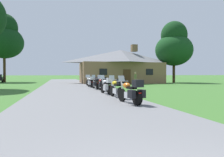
{
  "coord_description": "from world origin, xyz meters",
  "views": [
    {
      "loc": [
        -1.17,
        -1.55,
        1.43
      ],
      "look_at": [
        2.69,
        14.28,
        1.1
      ],
      "focal_mm": 34.73,
      "sensor_mm": 36.0,
      "label": 1
    }
  ],
  "objects_px": {
    "motorcycle_orange_nearest_to_camera": "(132,92)",
    "tree_left_far": "(4,38)",
    "motorcycle_yellow_second_in_row": "(117,88)",
    "motorcycle_white_sixth_in_row": "(91,82)",
    "motorcycle_white_third_in_row": "(107,86)",
    "motorcycle_white_farthest_in_row": "(90,81)",
    "tree_right_of_lodge": "(174,46)",
    "motorcycle_black_fifth_in_row": "(96,83)",
    "motorcycle_red_fourth_in_row": "(102,84)",
    "bystander_olive_shirt_near_lodge": "(135,78)"
  },
  "relations": [
    {
      "from": "motorcycle_yellow_second_in_row",
      "to": "tree_right_of_lodge",
      "type": "distance_m",
      "value": 26.18
    },
    {
      "from": "bystander_olive_shirt_near_lodge",
      "to": "tree_left_far",
      "type": "bearing_deg",
      "value": 86.8
    },
    {
      "from": "motorcycle_yellow_second_in_row",
      "to": "motorcycle_white_farthest_in_row",
      "type": "height_order",
      "value": "same"
    },
    {
      "from": "motorcycle_orange_nearest_to_camera",
      "to": "motorcycle_white_farthest_in_row",
      "type": "xyz_separation_m",
      "value": [
        0.15,
        15.34,
        0.0
      ]
    },
    {
      "from": "motorcycle_orange_nearest_to_camera",
      "to": "tree_right_of_lodge",
      "type": "distance_m",
      "value": 28.36
    },
    {
      "from": "motorcycle_red_fourth_in_row",
      "to": "motorcycle_white_sixth_in_row",
      "type": "height_order",
      "value": "same"
    },
    {
      "from": "motorcycle_white_farthest_in_row",
      "to": "motorcycle_white_third_in_row",
      "type": "bearing_deg",
      "value": -99.21
    },
    {
      "from": "motorcycle_white_third_in_row",
      "to": "motorcycle_black_fifth_in_row",
      "type": "xyz_separation_m",
      "value": [
        0.11,
        5.16,
        0.0
      ]
    },
    {
      "from": "motorcycle_orange_nearest_to_camera",
      "to": "tree_left_far",
      "type": "height_order",
      "value": "tree_left_far"
    },
    {
      "from": "motorcycle_red_fourth_in_row",
      "to": "motorcycle_white_third_in_row",
      "type": "bearing_deg",
      "value": -96.73
    },
    {
      "from": "motorcycle_white_sixth_in_row",
      "to": "tree_left_far",
      "type": "bearing_deg",
      "value": 117.99
    },
    {
      "from": "motorcycle_yellow_second_in_row",
      "to": "bystander_olive_shirt_near_lodge",
      "type": "relative_size",
      "value": 1.24
    },
    {
      "from": "motorcycle_black_fifth_in_row",
      "to": "motorcycle_white_farthest_in_row",
      "type": "xyz_separation_m",
      "value": [
        0.08,
        5.11,
        0.0
      ]
    },
    {
      "from": "motorcycle_black_fifth_in_row",
      "to": "bystander_olive_shirt_near_lodge",
      "type": "bearing_deg",
      "value": 39.81
    },
    {
      "from": "motorcycle_orange_nearest_to_camera",
      "to": "motorcycle_white_sixth_in_row",
      "type": "xyz_separation_m",
      "value": [
        -0.04,
        12.99,
        0.0
      ]
    },
    {
      "from": "motorcycle_orange_nearest_to_camera",
      "to": "motorcycle_yellow_second_in_row",
      "type": "distance_m",
      "value": 2.7
    },
    {
      "from": "motorcycle_yellow_second_in_row",
      "to": "tree_left_far",
      "type": "xyz_separation_m",
      "value": [
        -12.63,
        29.34,
        7.13
      ]
    },
    {
      "from": "motorcycle_yellow_second_in_row",
      "to": "motorcycle_white_sixth_in_row",
      "type": "relative_size",
      "value": 1.0
    },
    {
      "from": "motorcycle_black_fifth_in_row",
      "to": "motorcycle_red_fourth_in_row",
      "type": "bearing_deg",
      "value": -92.96
    },
    {
      "from": "motorcycle_yellow_second_in_row",
      "to": "bystander_olive_shirt_near_lodge",
      "type": "bearing_deg",
      "value": 60.7
    },
    {
      "from": "motorcycle_orange_nearest_to_camera",
      "to": "motorcycle_red_fourth_in_row",
      "type": "xyz_separation_m",
      "value": [
        0.18,
        7.89,
        0.0
      ]
    },
    {
      "from": "motorcycle_white_sixth_in_row",
      "to": "tree_right_of_lodge",
      "type": "relative_size",
      "value": 0.2
    },
    {
      "from": "motorcycle_orange_nearest_to_camera",
      "to": "motorcycle_white_third_in_row",
      "type": "relative_size",
      "value": 0.99
    },
    {
      "from": "motorcycle_red_fourth_in_row",
      "to": "bystander_olive_shirt_near_lodge",
      "type": "xyz_separation_m",
      "value": [
        5.88,
        8.38,
        0.34
      ]
    },
    {
      "from": "motorcycle_white_farthest_in_row",
      "to": "motorcycle_yellow_second_in_row",
      "type": "bearing_deg",
      "value": -98.73
    },
    {
      "from": "motorcycle_white_farthest_in_row",
      "to": "bystander_olive_shirt_near_lodge",
      "type": "height_order",
      "value": "bystander_olive_shirt_near_lodge"
    },
    {
      "from": "tree_left_far",
      "to": "motorcycle_orange_nearest_to_camera",
      "type": "bearing_deg",
      "value": -68.54
    },
    {
      "from": "motorcycle_red_fourth_in_row",
      "to": "motorcycle_white_sixth_in_row",
      "type": "distance_m",
      "value": 5.1
    },
    {
      "from": "tree_left_far",
      "to": "motorcycle_white_sixth_in_row",
      "type": "bearing_deg",
      "value": -56.61
    },
    {
      "from": "motorcycle_orange_nearest_to_camera",
      "to": "tree_right_of_lodge",
      "type": "relative_size",
      "value": 0.2
    },
    {
      "from": "motorcycle_yellow_second_in_row",
      "to": "motorcycle_black_fifth_in_row",
      "type": "bearing_deg",
      "value": 84.32
    },
    {
      "from": "motorcycle_white_third_in_row",
      "to": "motorcycle_red_fourth_in_row",
      "type": "bearing_deg",
      "value": 78.12
    },
    {
      "from": "motorcycle_black_fifth_in_row",
      "to": "tree_right_of_lodge",
      "type": "height_order",
      "value": "tree_right_of_lodge"
    },
    {
      "from": "motorcycle_white_sixth_in_row",
      "to": "motorcycle_orange_nearest_to_camera",
      "type": "bearing_deg",
      "value": -95.25
    },
    {
      "from": "motorcycle_red_fourth_in_row",
      "to": "tree_left_far",
      "type": "distance_m",
      "value": 28.24
    },
    {
      "from": "bystander_olive_shirt_near_lodge",
      "to": "motorcycle_orange_nearest_to_camera",
      "type": "bearing_deg",
      "value": -163.39
    },
    {
      "from": "motorcycle_red_fourth_in_row",
      "to": "tree_right_of_lodge",
      "type": "bearing_deg",
      "value": 42.77
    },
    {
      "from": "motorcycle_white_third_in_row",
      "to": "bystander_olive_shirt_near_lodge",
      "type": "xyz_separation_m",
      "value": [
        6.09,
        11.19,
        0.34
      ]
    },
    {
      "from": "motorcycle_yellow_second_in_row",
      "to": "motorcycle_red_fourth_in_row",
      "type": "distance_m",
      "value": 5.19
    },
    {
      "from": "motorcycle_yellow_second_in_row",
      "to": "motorcycle_white_third_in_row",
      "type": "distance_m",
      "value": 2.37
    },
    {
      "from": "motorcycle_orange_nearest_to_camera",
      "to": "tree_left_far",
      "type": "bearing_deg",
      "value": 100.16
    },
    {
      "from": "motorcycle_white_third_in_row",
      "to": "motorcycle_white_farthest_in_row",
      "type": "height_order",
      "value": "same"
    },
    {
      "from": "motorcycle_white_sixth_in_row",
      "to": "motorcycle_white_farthest_in_row",
      "type": "xyz_separation_m",
      "value": [
        0.19,
        2.35,
        0.0
      ]
    },
    {
      "from": "bystander_olive_shirt_near_lodge",
      "to": "tree_right_of_lodge",
      "type": "height_order",
      "value": "tree_right_of_lodge"
    },
    {
      "from": "motorcycle_yellow_second_in_row",
      "to": "tree_left_far",
      "type": "relative_size",
      "value": 0.17
    },
    {
      "from": "tree_right_of_lodge",
      "to": "motorcycle_white_sixth_in_row",
      "type": "bearing_deg",
      "value": -146.43
    },
    {
      "from": "tree_left_far",
      "to": "tree_right_of_lodge",
      "type": "distance_m",
      "value": 29.35
    },
    {
      "from": "motorcycle_red_fourth_in_row",
      "to": "motorcycle_black_fifth_in_row",
      "type": "bearing_deg",
      "value": 90.01
    },
    {
      "from": "motorcycle_black_fifth_in_row",
      "to": "motorcycle_white_sixth_in_row",
      "type": "xyz_separation_m",
      "value": [
        -0.11,
        2.76,
        0.0
      ]
    },
    {
      "from": "motorcycle_orange_nearest_to_camera",
      "to": "motorcycle_black_fifth_in_row",
      "type": "bearing_deg",
      "value": 78.29
    }
  ]
}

